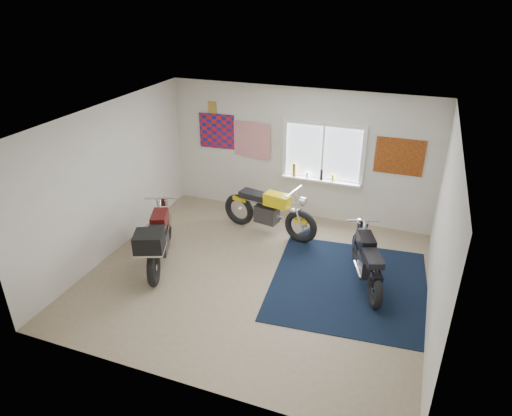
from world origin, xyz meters
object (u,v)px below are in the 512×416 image
(black_chrome_bike, at_px, (367,261))
(maroon_tourer, at_px, (158,240))
(navy_rug, at_px, (349,284))
(yellow_triumph, at_px, (269,212))

(black_chrome_bike, distance_m, maroon_tourer, 3.53)
(navy_rug, height_order, maroon_tourer, maroon_tourer)
(yellow_triumph, height_order, black_chrome_bike, yellow_triumph)
(black_chrome_bike, xyz_separation_m, maroon_tourer, (-3.44, -0.76, 0.13))
(black_chrome_bike, bearing_deg, yellow_triumph, 42.12)
(black_chrome_bike, relative_size, maroon_tourer, 0.89)
(yellow_triumph, height_order, maroon_tourer, yellow_triumph)
(navy_rug, relative_size, yellow_triumph, 1.27)
(navy_rug, height_order, yellow_triumph, yellow_triumph)
(yellow_triumph, relative_size, black_chrome_bike, 1.18)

